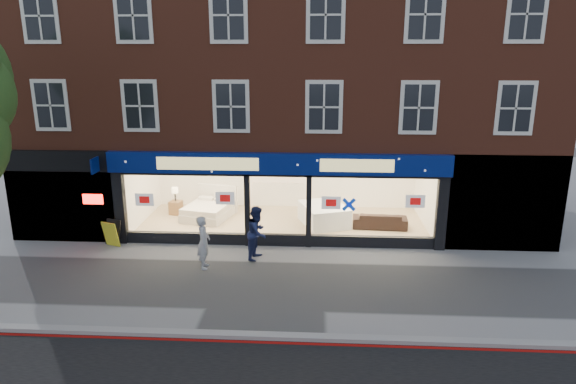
# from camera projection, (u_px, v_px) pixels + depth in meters

# --- Properties ---
(ground) EXTENTS (120.00, 120.00, 0.00)m
(ground) POSITION_uv_depth(u_px,v_px,m) (270.00, 284.00, 14.91)
(ground) COLOR gray
(ground) RESTS_ON ground
(kerb_line) EXTENTS (60.00, 0.10, 0.01)m
(kerb_line) POSITION_uv_depth(u_px,v_px,m) (258.00, 342.00, 11.93)
(kerb_line) COLOR #8C0A07
(kerb_line) RESTS_ON ground
(kerb_stone) EXTENTS (60.00, 0.25, 0.12)m
(kerb_stone) POSITION_uv_depth(u_px,v_px,m) (259.00, 336.00, 12.11)
(kerb_stone) COLOR gray
(kerb_stone) RESTS_ON ground
(showroom_floor) EXTENTS (11.00, 4.50, 0.10)m
(showroom_floor) POSITION_uv_depth(u_px,v_px,m) (282.00, 223.00, 19.95)
(showroom_floor) COLOR tan
(showroom_floor) RESTS_ON ground
(building) EXTENTS (19.00, 8.26, 10.30)m
(building) POSITION_uv_depth(u_px,v_px,m) (285.00, 47.00, 19.79)
(building) COLOR brown
(building) RESTS_ON ground
(display_bed) EXTENTS (2.05, 2.32, 1.13)m
(display_bed) POSITION_uv_depth(u_px,v_px,m) (209.00, 210.00, 20.43)
(display_bed) COLOR beige
(display_bed) RESTS_ON showroom_floor
(bedside_table) EXTENTS (0.53, 0.53, 0.55)m
(bedside_table) POSITION_uv_depth(u_px,v_px,m) (176.00, 208.00, 20.85)
(bedside_table) COLOR brown
(bedside_table) RESTS_ON showroom_floor
(mattress_stack) EXTENTS (2.07, 2.31, 0.76)m
(mattress_stack) POSITION_uv_depth(u_px,v_px,m) (324.00, 215.00, 19.64)
(mattress_stack) COLOR white
(mattress_stack) RESTS_ON showroom_floor
(sofa) EXTENTS (2.06, 0.91, 0.59)m
(sofa) POSITION_uv_depth(u_px,v_px,m) (380.00, 220.00, 19.26)
(sofa) COLOR black
(sofa) RESTS_ON showroom_floor
(a_board) EXTENTS (0.69, 0.56, 0.91)m
(a_board) POSITION_uv_depth(u_px,v_px,m) (112.00, 233.00, 17.71)
(a_board) COLOR gold
(a_board) RESTS_ON ground
(pedestrian_grey) EXTENTS (0.47, 0.65, 1.68)m
(pedestrian_grey) POSITION_uv_depth(u_px,v_px,m) (204.00, 242.00, 15.83)
(pedestrian_grey) COLOR #B6B8BF
(pedestrian_grey) RESTS_ON ground
(pedestrian_blue) EXTENTS (0.86, 0.99, 1.76)m
(pedestrian_blue) POSITION_uv_depth(u_px,v_px,m) (257.00, 233.00, 16.54)
(pedestrian_blue) COLOR #1B224B
(pedestrian_blue) RESTS_ON ground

